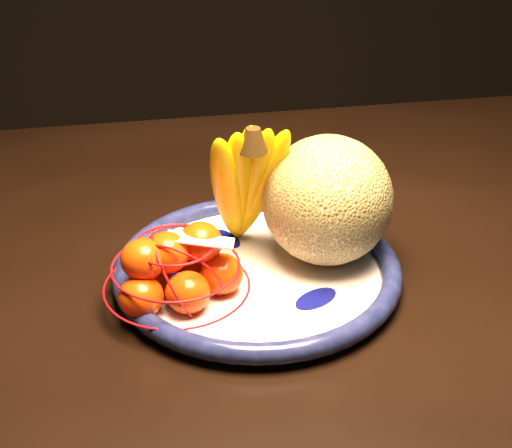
{
  "coord_description": "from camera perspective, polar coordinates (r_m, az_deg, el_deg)",
  "views": [
    {
      "loc": [
        -0.31,
        -0.83,
        1.31
      ],
      "look_at": [
        -0.19,
        -0.07,
        0.88
      ],
      "focal_mm": 55.0,
      "sensor_mm": 36.0,
      "label": 1
    }
  ],
  "objects": [
    {
      "name": "banana_bunch",
      "position": [
        0.9,
        -0.85,
        3.21
      ],
      "size": [
        0.12,
        0.12,
        0.18
      ],
      "rotation": [
        0.0,
        0.0,
        0.16
      ],
      "color": "#DAC408",
      "rests_on": "fruit_bowl"
    },
    {
      "name": "price_tag",
      "position": [
        0.83,
        -4.09,
        -1.15
      ],
      "size": [
        0.08,
        0.04,
        0.01
      ],
      "primitive_type": "cube",
      "rotation": [
        -0.14,
        0.1,
        -0.22
      ],
      "color": "white",
      "rests_on": "mandarin_bag"
    },
    {
      "name": "mandarin_bag",
      "position": [
        0.85,
        -5.82,
        -3.28
      ],
      "size": [
        0.19,
        0.19,
        0.1
      ],
      "rotation": [
        0.0,
        0.0,
        0.19
      ],
      "color": "#FF4507",
      "rests_on": "fruit_bowl"
    },
    {
      "name": "fruit_bowl",
      "position": [
        0.9,
        0.09,
        -3.46
      ],
      "size": [
        0.33,
        0.33,
        0.03
      ],
      "rotation": [
        0.0,
        0.0,
        -0.06
      ],
      "color": "white",
      "rests_on": "dining_table"
    },
    {
      "name": "dining_table",
      "position": [
        1.03,
        10.67,
        -6.07
      ],
      "size": [
        1.65,
        1.02,
        0.81
      ],
      "rotation": [
        0.0,
        0.0,
        0.03
      ],
      "color": "black",
      "rests_on": "ground"
    },
    {
      "name": "cantaloupe",
      "position": [
        0.89,
        5.23,
        1.75
      ],
      "size": [
        0.15,
        0.15,
        0.15
      ],
      "primitive_type": "sphere",
      "color": "olive",
      "rests_on": "fruit_bowl"
    }
  ]
}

